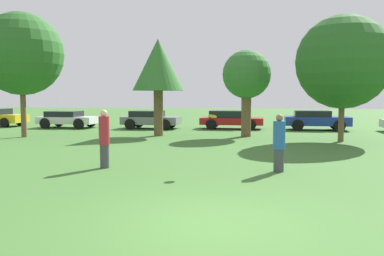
{
  "coord_description": "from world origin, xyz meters",
  "views": [
    {
      "loc": [
        0.75,
        -6.7,
        2.26
      ],
      "look_at": [
        -1.23,
        5.48,
        1.23
      ],
      "focal_mm": 37.1,
      "sensor_mm": 36.0,
      "label": 1
    }
  ],
  "objects": [
    {
      "name": "parked_car_blue",
      "position": [
        4.55,
        19.77,
        0.69
      ],
      "size": [
        4.08,
        2.04,
        1.26
      ],
      "rotation": [
        0.0,
        0.0,
        -0.02
      ],
      "color": "#1E389E",
      "rests_on": "ground"
    },
    {
      "name": "tree_3",
      "position": [
        4.81,
        13.31,
        3.82
      ],
      "size": [
        4.46,
        4.46,
        6.05
      ],
      "color": "brown",
      "rests_on": "ground"
    },
    {
      "name": "person_catcher",
      "position": [
        1.42,
        5.11,
        0.85
      ],
      "size": [
        0.35,
        0.35,
        1.7
      ],
      "rotation": [
        0.0,
        0.0,
        -3.1
      ],
      "color": "#3F3F47",
      "rests_on": "ground"
    },
    {
      "name": "tree_2",
      "position": [
        0.21,
        14.98,
        3.29
      ],
      "size": [
        2.6,
        2.6,
        4.67
      ],
      "color": "brown",
      "rests_on": "ground"
    },
    {
      "name": "ground_plane",
      "position": [
        0.0,
        0.0,
        0.0
      ],
      "size": [
        120.0,
        120.0,
        0.0
      ],
      "primitive_type": "plane",
      "color": "#3D6B2D"
    },
    {
      "name": "parked_car_white",
      "position": [
        -12.12,
        18.85,
        0.63
      ],
      "size": [
        3.98,
        2.11,
        1.15
      ],
      "rotation": [
        0.0,
        0.0,
        -0.02
      ],
      "color": "silver",
      "rests_on": "ground"
    },
    {
      "name": "tree_0",
      "position": [
        -11.55,
        12.77,
        4.41
      ],
      "size": [
        4.36,
        4.36,
        6.6
      ],
      "color": "brown",
      "rests_on": "ground"
    },
    {
      "name": "person_thrower",
      "position": [
        -3.88,
        4.87,
        0.92
      ],
      "size": [
        0.33,
        0.33,
        1.81
      ],
      "rotation": [
        0.0,
        0.0,
        0.04
      ],
      "color": "#3F3F47",
      "rests_on": "ground"
    },
    {
      "name": "parked_car_grey",
      "position": [
        -6.28,
        19.09,
        0.65
      ],
      "size": [
        3.85,
        2.11,
        1.2
      ],
      "rotation": [
        0.0,
        0.0,
        -0.02
      ],
      "color": "slate",
      "rests_on": "ground"
    },
    {
      "name": "parked_car_red",
      "position": [
        -0.94,
        19.8,
        0.65
      ],
      "size": [
        4.18,
        1.97,
        1.22
      ],
      "rotation": [
        0.0,
        0.0,
        -0.02
      ],
      "color": "red",
      "rests_on": "ground"
    },
    {
      "name": "frisbee",
      "position": [
        -0.51,
        4.75,
        1.64
      ],
      "size": [
        0.26,
        0.25,
        0.13
      ],
      "color": "orange"
    },
    {
      "name": "tree_1",
      "position": [
        -4.59,
        14.61,
        3.84
      ],
      "size": [
        2.81,
        2.81,
        5.32
      ],
      "color": "brown",
      "rests_on": "ground"
    }
  ]
}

